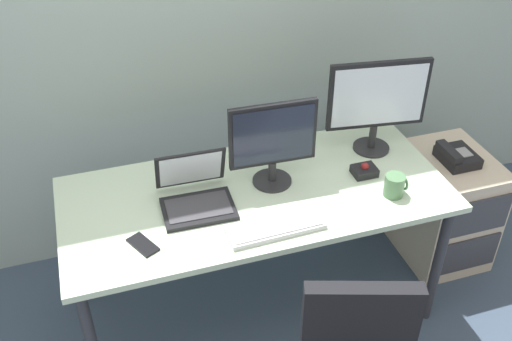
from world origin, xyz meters
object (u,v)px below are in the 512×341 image
at_px(desk_phone, 456,156).
at_px(monitor_main, 378,100).
at_px(monitor_side, 273,140).
at_px(laptop, 196,194).
at_px(coffee_mug, 395,185).
at_px(cell_phone, 143,245).
at_px(file_cabinet, 443,206).
at_px(trackball_mouse, 364,170).
at_px(keyboard, 275,227).

height_order(desk_phone, monitor_main, monitor_main).
xyz_separation_m(monitor_side, laptop, (-0.37, -0.05, -0.18)).
distance_m(monitor_main, laptop, 0.97).
bearing_deg(monitor_side, desk_phone, 1.52).
bearing_deg(coffee_mug, cell_phone, 179.48).
bearing_deg(coffee_mug, monitor_side, 152.35).
relative_size(file_cabinet, coffee_mug, 6.12).
bearing_deg(trackball_mouse, monitor_side, 169.83).
xyz_separation_m(keyboard, trackball_mouse, (0.52, 0.24, 0.01)).
distance_m(desk_phone, monitor_side, 1.06).
bearing_deg(cell_phone, file_cabinet, -16.96).
height_order(monitor_side, coffee_mug, monitor_side).
distance_m(monitor_side, trackball_mouse, 0.48).
distance_m(desk_phone, laptop, 1.39).
bearing_deg(desk_phone, keyboard, -162.81).
bearing_deg(trackball_mouse, keyboard, -155.41).
bearing_deg(cell_phone, trackball_mouse, -17.84).
relative_size(monitor_side, laptop, 1.28).
distance_m(desk_phone, keyboard, 1.17).
height_order(keyboard, laptop, laptop).
bearing_deg(keyboard, laptop, 135.06).
relative_size(file_cabinet, trackball_mouse, 5.72).
bearing_deg(monitor_side, keyboard, -106.84).
bearing_deg(trackball_mouse, coffee_mug, -72.12).
relative_size(trackball_mouse, coffee_mug, 1.07).
xyz_separation_m(monitor_main, monitor_side, (-0.56, -0.11, -0.05)).
xyz_separation_m(laptop, cell_phone, (-0.27, -0.20, -0.05)).
bearing_deg(keyboard, file_cabinet, 17.83).
bearing_deg(file_cabinet, trackball_mouse, -168.58).
distance_m(trackball_mouse, cell_phone, 1.08).
height_order(desk_phone, monitor_side, monitor_side).
bearing_deg(desk_phone, monitor_side, -178.48).
height_order(desk_phone, laptop, laptop).
xyz_separation_m(trackball_mouse, cell_phone, (-1.06, -0.17, -0.02)).
distance_m(monitor_side, cell_phone, 0.72).
bearing_deg(desk_phone, trackball_mouse, -169.97).
relative_size(monitor_main, coffee_mug, 4.69).
relative_size(file_cabinet, monitor_main, 1.31).
bearing_deg(monitor_main, keyboard, -146.97).
bearing_deg(keyboard, coffee_mug, 6.11).
distance_m(trackball_mouse, coffee_mug, 0.19).
distance_m(monitor_main, cell_phone, 1.27).
distance_m(desk_phone, monitor_main, 0.59).
bearing_deg(monitor_side, trackball_mouse, -10.17).
bearing_deg(monitor_side, file_cabinet, 2.43).
xyz_separation_m(monitor_side, trackball_mouse, (0.43, -0.08, -0.20)).
height_order(monitor_main, laptop, monitor_main).
height_order(keyboard, cell_phone, keyboard).
relative_size(keyboard, laptop, 1.30).
bearing_deg(file_cabinet, monitor_side, -177.57).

